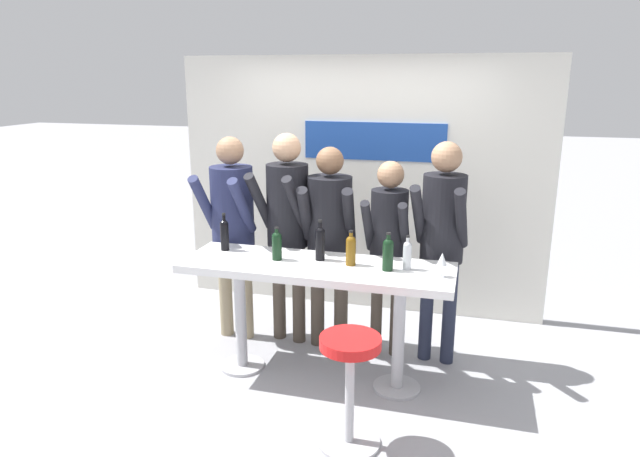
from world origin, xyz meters
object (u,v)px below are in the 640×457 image
wine_bottle_2 (407,254)px  wine_bottle_5 (320,242)px  person_center (388,236)px  tasting_table (317,283)px  wine_bottle_3 (351,249)px  wine_bottle_4 (277,244)px  person_center_right (442,228)px  person_left (287,215)px  wine_bottle_0 (225,233)px  bar_stool (350,374)px  wine_bottle_1 (388,253)px  wine_glass_0 (442,260)px  person_far_left (232,216)px  person_center_left (329,227)px

wine_bottle_2 → wine_bottle_5: size_ratio=0.81×
person_center → tasting_table: bearing=-129.3°
wine_bottle_3 → wine_bottle_4: 0.57m
person_center_right → person_left: bearing=-175.8°
wine_bottle_4 → person_left: bearing=100.7°
wine_bottle_0 → wine_bottle_4: wine_bottle_0 is taller
bar_stool → wine_bottle_1: (0.11, 0.75, 0.58)m
wine_glass_0 → wine_bottle_0: bearing=174.2°
tasting_table → person_center: size_ratio=1.23×
person_left → wine_glass_0: bearing=-16.3°
bar_stool → wine_bottle_4: bearing=134.2°
person_far_left → person_center_right: size_ratio=0.99×
person_center_right → wine_bottle_2: 0.53m
person_far_left → wine_bottle_2: bearing=-14.4°
person_center_right → wine_bottle_2: (-0.21, -0.48, -0.08)m
bar_stool → person_center_left: (-0.48, 1.33, 0.59)m
wine_bottle_0 → wine_glass_0: size_ratio=1.74×
wine_bottle_3 → wine_bottle_1: bearing=-8.7°
tasting_table → person_center_left: 0.65m
tasting_table → wine_bottle_3: wine_bottle_3 is taller
person_center → person_center_right: (0.43, -0.01, 0.10)m
wine_glass_0 → wine_bottle_3: bearing=173.2°
wine_bottle_4 → wine_glass_0: bearing=-2.5°
person_center_left → wine_glass_0: person_center_left is taller
person_left → wine_glass_0: 1.49m
wine_bottle_3 → person_center_right: bearing=37.9°
person_center → wine_bottle_1: 0.55m
person_far_left → wine_bottle_4: (0.59, -0.51, -0.06)m
tasting_table → wine_bottle_3: (0.25, 0.04, 0.28)m
person_far_left → wine_bottle_0: bearing=-72.9°
person_left → wine_bottle_2: person_left is taller
wine_bottle_5 → person_center_right: bearing=26.3°
wine_bottle_5 → wine_bottle_3: bearing=-12.2°
tasting_table → wine_bottle_4: size_ratio=7.93×
tasting_table → person_center_right: 1.09m
person_far_left → wine_bottle_5: (0.91, -0.43, -0.04)m
tasting_table → wine_bottle_0: (-0.81, 0.14, 0.29)m
person_center_right → wine_glass_0: size_ratio=10.37×
person_center → person_center_left: bearing=177.4°
person_center_right → wine_bottle_0: 1.74m
person_left → wine_bottle_4: bearing=-70.9°
person_center_left → wine_bottle_3: bearing=-67.5°
person_center_left → wine_bottle_5: (0.05, -0.48, 0.01)m
person_center_left → person_center: (0.51, -0.03, -0.04)m
person_center_left → wine_bottle_2: person_center_left is taller
bar_stool → person_left: size_ratio=0.41×
bar_stool → wine_bottle_0: bearing=144.3°
bar_stool → wine_bottle_3: (-0.18, 0.80, 0.57)m
bar_stool → person_left: person_left is taller
person_left → person_center_right: size_ratio=1.01×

